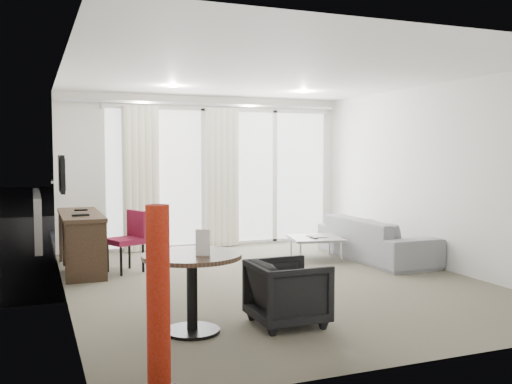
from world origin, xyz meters
name	(u,v)px	position (x,y,z in m)	size (l,w,h in m)	color
floor	(273,281)	(0.00, 0.00, 0.00)	(5.00, 6.00, 0.00)	#5D5748
ceiling	(274,75)	(0.00, 0.00, 2.60)	(5.00, 6.00, 0.00)	white
wall_left	(64,183)	(-2.50, 0.00, 1.30)	(0.00, 6.00, 2.60)	silver
wall_right	(436,176)	(2.50, 0.00, 1.30)	(0.00, 6.00, 2.60)	silver
wall_front	(428,196)	(0.00, -3.00, 1.30)	(5.00, 0.00, 2.60)	silver
window_panel	(222,177)	(0.30, 2.98, 1.20)	(4.00, 0.02, 2.38)	white
window_frame	(222,177)	(0.30, 2.97, 1.20)	(4.10, 0.06, 2.44)	white
curtain_left	(141,179)	(-1.15, 2.82, 1.20)	(0.60, 0.20, 2.38)	silver
curtain_right	(222,178)	(0.25, 2.82, 1.20)	(0.60, 0.20, 2.38)	silver
curtain_track	(208,104)	(0.00, 2.82, 2.45)	(4.80, 0.04, 0.04)	#B2B2B7
downlight_a	(173,86)	(-0.90, 1.60, 2.59)	(0.12, 0.12, 0.02)	#FFE0B2
downlight_b	(303,92)	(1.20, 1.60, 2.59)	(0.12, 0.12, 0.02)	#FFE0B2
desk	(81,242)	(-2.21, 1.58, 0.40)	(0.53, 1.71, 0.80)	#2F2015
tv	(61,174)	(-2.46, 1.45, 1.35)	(0.05, 0.80, 0.50)	black
desk_chair	(125,242)	(-1.66, 1.26, 0.42)	(0.46, 0.43, 0.84)	maroon
round_table	(192,293)	(-1.50, -1.62, 0.36)	(0.91, 0.91, 0.72)	#3B291C
menu_card	(203,256)	(-1.44, -1.76, 0.72)	(0.13, 0.02, 0.23)	white
red_lamp	(158,299)	(-2.05, -2.78, 0.64)	(0.26, 0.26, 1.29)	#9F1F0D
tub_armchair	(288,292)	(-0.59, -1.72, 0.31)	(0.66, 0.68, 0.62)	black
coffee_table	(315,248)	(1.19, 1.14, 0.17)	(0.76, 0.76, 0.34)	gray
remote	(314,237)	(1.10, 1.03, 0.36)	(0.05, 0.15, 0.02)	black
magazine	(317,236)	(1.22, 1.16, 0.36)	(0.20, 0.25, 0.01)	gray
sofa	(376,238)	(2.05, 0.81, 0.32)	(2.19, 0.86, 0.64)	gray
terrace_slab	(199,236)	(0.30, 4.50, -0.06)	(5.60, 3.00, 0.12)	#4D4D50
rattan_chair_a	(257,213)	(1.35, 3.98, 0.43)	(0.59, 0.59, 0.86)	brown
rattan_chair_b	(271,211)	(1.71, 4.11, 0.43)	(0.59, 0.59, 0.86)	brown
rattan_table	(251,222)	(1.24, 4.01, 0.25)	(0.50, 0.50, 0.50)	brown
balustrade	(181,203)	(0.30, 5.95, 0.50)	(5.50, 0.06, 1.05)	#B2B2B7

